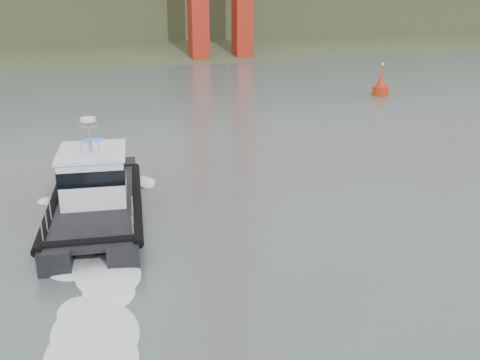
# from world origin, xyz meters

# --- Properties ---
(ground) EXTENTS (400.00, 400.00, 0.00)m
(ground) POSITION_xyz_m (0.00, 0.00, 0.00)
(ground) COLOR #4C5A55
(ground) RESTS_ON ground
(headlands) EXTENTS (500.00, 105.36, 27.12)m
(headlands) POSITION_xyz_m (0.00, 125.50, 7.05)
(headlands) COLOR #384427
(headlands) RESTS_ON ground
(patrol_boat) EXTENTS (6.17, 12.38, 5.74)m
(patrol_boat) POSITION_xyz_m (-6.29, 11.53, 1.44)
(patrol_boat) COLOR black
(patrol_boat) RESTS_ON ground
(nav_buoy) EXTENTS (1.91, 1.91, 3.99)m
(nav_buoy) POSITION_xyz_m (28.91, 36.85, 1.05)
(nav_buoy) COLOR red
(nav_buoy) RESTS_ON ground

